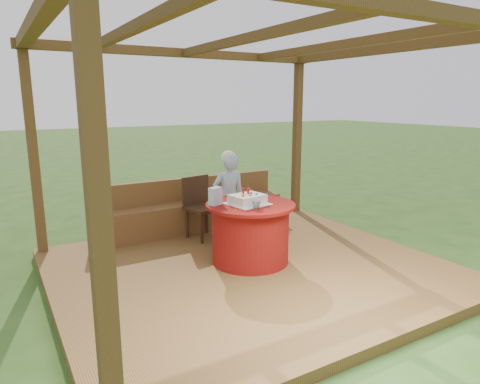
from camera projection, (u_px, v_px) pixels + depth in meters
name	position (u px, v px, depth m)	size (l,w,h in m)	color
ground	(250.00, 275.00, 5.26)	(60.00, 60.00, 0.00)	#284918
deck	(250.00, 270.00, 5.25)	(4.50, 4.00, 0.12)	brown
pergola	(251.00, 73.00, 4.75)	(4.50, 4.00, 2.72)	brown
bench	(192.00, 213.00, 6.63)	(3.00, 0.42, 0.80)	brown
table	(250.00, 232.00, 5.30)	(1.10, 1.10, 0.75)	maroon
chair	(201.00, 204.00, 6.25)	(0.53, 0.53, 0.90)	#372011
elderly_woman	(229.00, 197.00, 6.00)	(0.51, 0.38, 1.31)	#8BA8CE
birthday_cake	(247.00, 199.00, 5.19)	(0.51, 0.51, 0.19)	white
gift_bag	(215.00, 196.00, 5.14)	(0.15, 0.10, 0.21)	pink
drinking_glass	(256.00, 205.00, 4.95)	(0.10, 0.10, 0.09)	white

